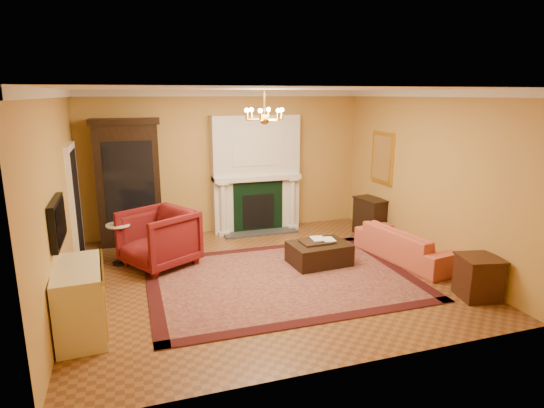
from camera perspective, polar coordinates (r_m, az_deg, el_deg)
name	(u,v)px	position (r m, az deg, el deg)	size (l,w,h in m)	color
floor	(265,276)	(7.63, -0.87, -9.02)	(6.00, 5.50, 0.02)	brown
ceiling	(264,88)	(7.04, -0.96, 14.30)	(6.00, 5.50, 0.02)	white
wall_back	(227,162)	(9.82, -5.72, 5.21)	(6.00, 0.02, 3.00)	#B68F41
wall_front	(345,238)	(4.70, 9.14, -4.24)	(6.00, 0.02, 3.00)	#B68F41
wall_left	(57,200)	(6.94, -25.39, 0.42)	(0.02, 5.50, 3.00)	#B68F41
wall_right	(426,176)	(8.56, 18.75, 3.30)	(0.02, 5.50, 3.00)	#B68F41
fireplace	(256,176)	(9.83, -2.01, 3.48)	(1.90, 0.70, 2.50)	silver
crown_molding	(248,93)	(7.96, -3.05, 13.71)	(6.00, 5.50, 0.12)	silver
doorway	(75,204)	(8.68, -23.44, -0.04)	(0.08, 1.05, 2.10)	white
tv_panel	(58,222)	(6.38, -25.31, -2.02)	(0.09, 0.95, 0.58)	black
gilt_mirror	(382,158)	(9.65, 13.67, 5.65)	(0.06, 0.76, 1.05)	gold
chandelier	(265,116)	(7.05, -0.95, 11.03)	(0.63, 0.55, 0.53)	gold
oriental_rug	(281,278)	(7.49, 1.18, -9.32)	(4.22, 3.17, 0.02)	#430E18
china_cabinet	(129,185)	(9.38, -17.46, 2.29)	(1.18, 0.54, 2.37)	black
wingback_armchair	(159,235)	(8.10, -14.05, -3.85)	(1.07, 1.00, 1.10)	maroon
pedestal_table	(119,241)	(8.41, -18.62, -4.43)	(0.41, 0.41, 0.73)	black
commode	(80,300)	(6.23, -22.92, -11.06)	(0.56, 1.18, 0.88)	beige
coral_sofa	(407,239)	(8.52, 16.62, -4.23)	(2.03, 0.59, 0.79)	#BF4C3C
end_table	(478,278)	(7.38, 24.47, -8.49)	(0.52, 0.52, 0.60)	#3B1A10
console_table	(370,217)	(9.83, 12.22, -1.66)	(0.39, 0.69, 0.77)	black
leather_ottoman	(319,253)	(8.07, 5.91, -6.18)	(1.00, 0.73, 0.37)	black
ottoman_tray	(315,242)	(8.00, 5.43, -4.79)	(0.48, 0.38, 0.03)	black
book_a	(312,232)	(8.01, 5.05, -3.51)	(0.23, 0.03, 0.30)	gray
book_b	(323,233)	(8.00, 6.40, -3.62)	(0.21, 0.02, 0.29)	gray
topiary_left	(226,166)	(9.59, -5.75, 4.82)	(0.16, 0.16, 0.44)	gray
topiary_right	(288,162)	(9.97, 2.08, 5.31)	(0.17, 0.17, 0.46)	gray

